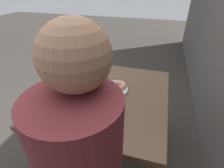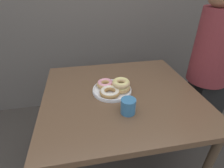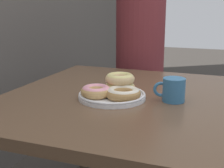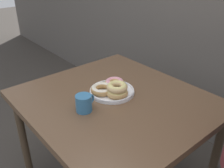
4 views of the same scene
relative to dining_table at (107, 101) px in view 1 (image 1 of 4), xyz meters
name	(u,v)px [view 1 (image 1 of 4)]	position (x,y,z in m)	size (l,w,h in m)	color
ground_plane	(92,147)	(0.00, -0.17, -0.64)	(14.00, 14.00, 0.00)	#38332D
dining_table	(107,101)	(0.00, 0.00, 0.00)	(1.05, 0.96, 0.72)	brown
donut_plate	(111,87)	(-0.05, 0.02, 0.11)	(0.28, 0.27, 0.09)	white
coffee_mug	(83,84)	(-0.01, -0.21, 0.12)	(0.09, 0.12, 0.09)	teal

